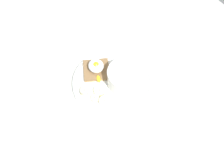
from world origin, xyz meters
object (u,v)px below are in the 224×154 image
Objects in this scene: poached_egg at (96,66)px; banana_slice_right at (95,98)px; banana_slice_back at (105,101)px; banana_slice_left at (85,92)px; banana_slice_front at (99,91)px; toast_slice at (96,70)px; oatmeal_bowl at (126,77)px.

poached_egg is 10.59cm from banana_slice_right.
banana_slice_right is at bearing -137.64° from banana_slice_back.
banana_slice_left reaches higher than banana_slice_back.
banana_slice_front is 4.42cm from banana_slice_left.
banana_slice_left reaches higher than toast_slice.
banana_slice_back is at bearing -70.52° from oatmeal_bowl.
poached_egg reaches higher than toast_slice.
oatmeal_bowl is 11.39cm from banana_slice_right.
banana_slice_left is 0.97× the size of banana_slice_right.
banana_slice_left is (5.79, -6.70, -2.01)cm from poached_egg.
banana_slice_left is (5.89, -6.72, 0.20)cm from toast_slice.
poached_egg is (0.10, -0.03, 2.20)cm from toast_slice.
toast_slice is 3.27× the size of banana_slice_right.
banana_slice_front is 1.20× the size of banana_slice_left.
oatmeal_bowl is 3.73× the size of banana_slice_left.
banana_slice_front is at bearing 67.44° from banana_slice_left.
banana_slice_front is 2.82cm from banana_slice_right.
oatmeal_bowl reaches higher than toast_slice.
banana_slice_left reaches higher than banana_slice_front.
banana_slice_front is 3.99cm from banana_slice_back.
poached_egg reaches higher than banana_slice_right.
banana_slice_right is at bearing -85.81° from oatmeal_bowl.
banana_slice_front is at bearing 177.92° from banana_slice_back.
banana_slice_back is at bearing 34.69° from banana_slice_left.
oatmeal_bowl reaches higher than banana_slice_back.
toast_slice is (-8.40, -6.18, -2.35)cm from oatmeal_bowl.
oatmeal_bowl is 9.17cm from banana_slice_front.
poached_egg reaches higher than banana_slice_back.
banana_slice_front is (-0.82, -8.82, -2.37)cm from oatmeal_bowl.
banana_slice_left is 0.64× the size of banana_slice_back.
poached_egg is at bearing 130.85° from banana_slice_left.
banana_slice_left is at bearing -145.31° from banana_slice_back.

